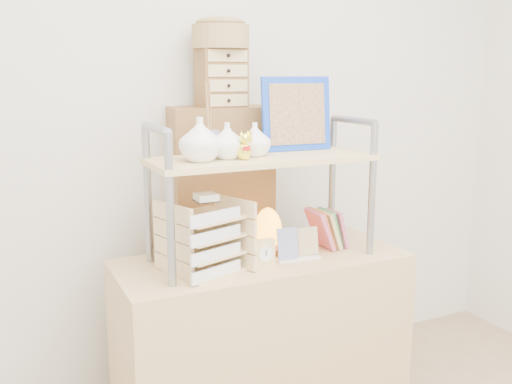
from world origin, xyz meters
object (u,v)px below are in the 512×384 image
(cabinet, at_px, (222,251))
(letter_tray, at_px, (206,241))
(salt_lamp, at_px, (268,230))
(desk, at_px, (262,342))

(cabinet, distance_m, letter_tray, 0.53)
(cabinet, bearing_deg, salt_lamp, -70.64)
(desk, xyz_separation_m, salt_lamp, (0.05, 0.04, 0.48))
(cabinet, distance_m, salt_lamp, 0.38)
(salt_lamp, bearing_deg, desk, -138.22)
(letter_tray, height_order, salt_lamp, letter_tray)
(letter_tray, bearing_deg, desk, 12.74)
(cabinet, relative_size, salt_lamp, 6.82)
(desk, height_order, letter_tray, letter_tray)
(letter_tray, relative_size, salt_lamp, 1.58)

